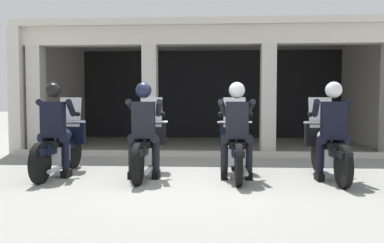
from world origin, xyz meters
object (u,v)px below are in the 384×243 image
(motorcycle_center_left, at_px, (147,146))
(motorcycle_center_right, at_px, (236,147))
(motorcycle_far_left, at_px, (61,146))
(police_officer_center_right, at_px, (237,122))
(police_officer_far_left, at_px, (54,121))
(motorcycle_far_right, at_px, (327,148))
(police_officer_far_right, at_px, (333,122))
(police_officer_center_left, at_px, (144,122))

(motorcycle_center_left, xyz_separation_m, motorcycle_center_right, (1.52, 0.02, 0.00))
(motorcycle_far_left, height_order, police_officer_center_right, police_officer_center_right)
(police_officer_far_left, xyz_separation_m, police_officer_center_right, (3.05, 0.01, 0.00))
(motorcycle_far_left, distance_m, motorcycle_center_right, 3.05)
(motorcycle_far_right, bearing_deg, motorcycle_center_left, -170.00)
(police_officer_far_left, relative_size, police_officer_far_right, 1.00)
(police_officer_far_left, distance_m, police_officer_center_left, 1.52)
(police_officer_far_left, height_order, motorcycle_center_right, police_officer_far_left)
(police_officer_center_left, relative_size, motorcycle_center_right, 0.78)
(motorcycle_center_left, height_order, motorcycle_center_right, same)
(police_officer_center_left, height_order, motorcycle_center_right, police_officer_center_left)
(police_officer_far_left, bearing_deg, police_officer_far_right, 19.86)
(motorcycle_far_left, distance_m, police_officer_far_right, 4.60)
(police_officer_center_right, xyz_separation_m, motorcycle_far_right, (1.52, 0.23, -0.44))
(motorcycle_far_left, distance_m, police_officer_far_left, 0.52)
(motorcycle_center_left, xyz_separation_m, police_officer_center_left, (-0.00, -0.28, 0.44))
(police_officer_far_right, bearing_deg, motorcycle_far_right, 100.33)
(motorcycle_far_left, distance_m, police_officer_center_right, 3.09)
(police_officer_far_left, xyz_separation_m, police_officer_far_right, (4.57, -0.04, 0.00))
(police_officer_center_left, bearing_deg, motorcycle_center_right, 23.03)
(motorcycle_center_left, distance_m, police_officer_center_right, 1.61)
(police_officer_far_left, height_order, police_officer_center_right, same)
(motorcycle_far_left, xyz_separation_m, police_officer_far_left, (-0.00, -0.28, 0.44))
(motorcycle_center_left, relative_size, motorcycle_far_right, 1.00)
(motorcycle_center_right, xyz_separation_m, police_officer_center_right, (-0.00, -0.28, 0.44))
(motorcycle_center_right, bearing_deg, police_officer_center_right, -77.35)
(motorcycle_center_left, bearing_deg, motorcycle_far_left, -168.46)
(motorcycle_far_left, height_order, police_officer_center_left, police_officer_center_left)
(police_officer_center_right, bearing_deg, police_officer_far_right, 11.07)
(motorcycle_far_left, relative_size, motorcycle_far_right, 1.00)
(motorcycle_far_left, relative_size, police_officer_center_right, 1.29)
(motorcycle_far_left, bearing_deg, police_officer_far_left, -69.90)
(police_officer_far_left, bearing_deg, motorcycle_far_right, 23.41)
(motorcycle_far_left, distance_m, motorcycle_center_left, 1.52)
(police_officer_center_left, relative_size, motorcycle_far_right, 0.78)
(motorcycle_center_left, distance_m, motorcycle_far_right, 3.05)
(police_officer_center_right, distance_m, police_officer_far_right, 1.52)
(motorcycle_center_right, bearing_deg, police_officer_far_left, -161.61)
(police_officer_center_left, xyz_separation_m, police_officer_far_right, (3.05, -0.03, 0.00))
(police_officer_far_left, distance_m, motorcycle_center_left, 1.61)
(police_officer_center_left, xyz_separation_m, motorcycle_far_right, (3.05, 0.25, -0.44))
(police_officer_far_left, bearing_deg, motorcycle_center_left, 30.59)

